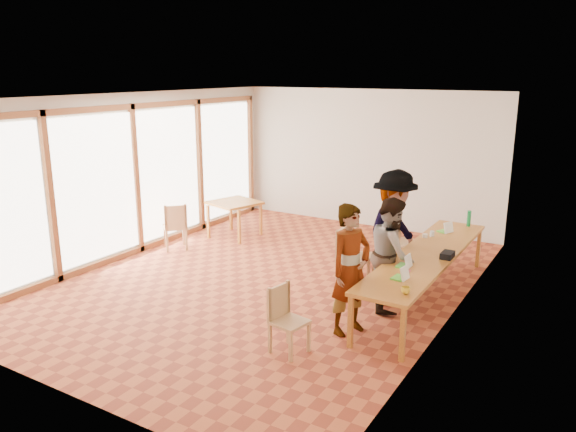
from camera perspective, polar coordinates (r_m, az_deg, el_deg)
name	(u,v)px	position (r m, az deg, el deg)	size (l,w,h in m)	color
ground	(269,279)	(9.44, -1.94, -6.45)	(8.00, 8.00, 0.00)	#A94D29
wall_back	(367,159)	(12.50, 8.04, 5.78)	(6.00, 0.10, 3.00)	beige
wall_front	(54,263)	(6.17, -22.70, -4.44)	(6.00, 0.10, 3.00)	beige
wall_right	(456,216)	(7.83, 16.73, 0.01)	(0.10, 8.00, 3.00)	beige
window_wall	(135,174)	(10.88, -15.26, 4.09)	(0.10, 8.00, 3.00)	white
ceiling	(267,95)	(8.82, -2.11, 12.19)	(6.00, 8.00, 0.04)	white
communal_table	(427,256)	(8.62, 13.93, -4.01)	(0.80, 4.00, 0.75)	#C87D2C
side_table	(234,205)	(11.68, -5.46, 1.08)	(0.90, 0.90, 0.75)	#C87D2C
chair_near	(284,311)	(6.99, -0.42, -9.67)	(0.46, 0.46, 0.45)	tan
chair_mid	(347,251)	(8.99, 6.04, -3.56)	(0.50, 0.50, 0.52)	tan
chair_far	(359,249)	(9.43, 7.24, -3.37)	(0.49, 0.49, 0.43)	tan
chair_empty	(399,234)	(9.97, 11.21, -1.80)	(0.53, 0.53, 0.54)	tan
chair_spare	(175,222)	(10.98, -11.37, -0.59)	(0.60, 0.60, 0.49)	tan
person_near	(350,270)	(7.38, 6.36, -5.43)	(0.64, 0.42, 1.75)	gray
person_mid	(392,254)	(8.23, 10.49, -3.80)	(0.80, 0.63, 1.66)	gray
person_far	(394,231)	(8.87, 10.67, -1.52)	(1.25, 0.72, 1.93)	gray
laptop_near	(402,276)	(7.49, 11.49, -5.95)	(0.21, 0.23, 0.18)	#5CCF37
laptop_mid	(406,264)	(7.95, 11.86, -4.75)	(0.19, 0.22, 0.18)	#5CCF37
laptop_far	(446,229)	(9.77, 15.79, -1.32)	(0.26, 0.27, 0.18)	#5CCF37
yellow_mug	(406,290)	(7.04, 11.85, -7.39)	(0.11, 0.11, 0.09)	gold
green_bottle	(469,218)	(10.24, 17.90, -0.24)	(0.07, 0.07, 0.28)	#157E3C
clear_glass	(432,234)	(9.49, 14.43, -1.74)	(0.07, 0.07, 0.09)	silver
condiment_cup	(425,236)	(9.39, 13.75, -1.97)	(0.08, 0.08, 0.06)	white
pink_phone	(408,271)	(7.78, 12.09, -5.52)	(0.05, 0.10, 0.01)	#C23D54
black_pouch	(447,255)	(8.47, 15.89, -3.83)	(0.16, 0.26, 0.09)	black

